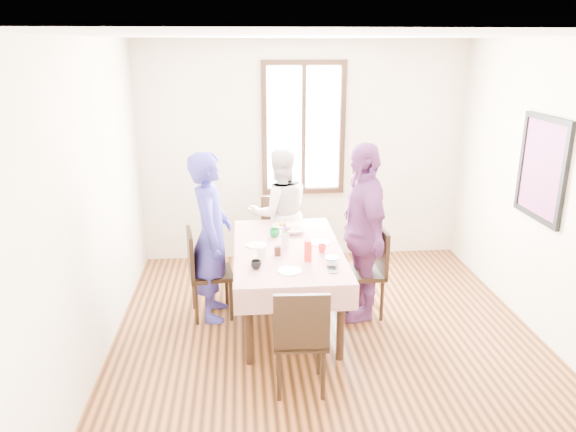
{
  "coord_description": "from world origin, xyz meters",
  "views": [
    {
      "loc": [
        -0.76,
        -4.32,
        2.64
      ],
      "look_at": [
        -0.34,
        0.48,
        1.1
      ],
      "focal_mm": 33.78,
      "sensor_mm": 36.0,
      "label": 1
    }
  ],
  "objects_px": {
    "chair_far": "(279,238)",
    "chair_near": "(300,336)",
    "person_far": "(279,213)",
    "chair_right": "(362,272)",
    "dining_table": "(288,284)",
    "person_right": "(362,232)",
    "person_left": "(211,237)",
    "chair_left": "(211,273)"
  },
  "relations": [
    {
      "from": "chair_left",
      "to": "chair_near",
      "type": "relative_size",
      "value": 1.0
    },
    {
      "from": "chair_right",
      "to": "person_left",
      "type": "xyz_separation_m",
      "value": [
        -1.49,
        0.1,
        0.39
      ]
    },
    {
      "from": "person_right",
      "to": "person_far",
      "type": "bearing_deg",
      "value": -149.84
    },
    {
      "from": "dining_table",
      "to": "chair_left",
      "type": "xyz_separation_m",
      "value": [
        -0.75,
        0.15,
        0.08
      ]
    },
    {
      "from": "chair_left",
      "to": "person_left",
      "type": "bearing_deg",
      "value": 81.18
    },
    {
      "from": "dining_table",
      "to": "person_left",
      "type": "relative_size",
      "value": 0.98
    },
    {
      "from": "chair_left",
      "to": "person_right",
      "type": "relative_size",
      "value": 0.51
    },
    {
      "from": "person_left",
      "to": "person_far",
      "type": "xyz_separation_m",
      "value": [
        0.73,
        0.96,
        -0.08
      ]
    },
    {
      "from": "chair_near",
      "to": "person_right",
      "type": "relative_size",
      "value": 0.51
    },
    {
      "from": "person_left",
      "to": "person_right",
      "type": "height_order",
      "value": "person_right"
    },
    {
      "from": "chair_far",
      "to": "chair_left",
      "type": "bearing_deg",
      "value": 53.74
    },
    {
      "from": "chair_far",
      "to": "person_far",
      "type": "distance_m",
      "value": 0.31
    },
    {
      "from": "dining_table",
      "to": "person_right",
      "type": "height_order",
      "value": "person_right"
    },
    {
      "from": "person_right",
      "to": "chair_right",
      "type": "bearing_deg",
      "value": 85.55
    },
    {
      "from": "person_far",
      "to": "person_right",
      "type": "height_order",
      "value": "person_right"
    },
    {
      "from": "dining_table",
      "to": "person_far",
      "type": "distance_m",
      "value": 1.18
    },
    {
      "from": "dining_table",
      "to": "person_right",
      "type": "xyz_separation_m",
      "value": [
        0.73,
        0.05,
        0.51
      ]
    },
    {
      "from": "chair_near",
      "to": "person_far",
      "type": "distance_m",
      "value": 2.27
    },
    {
      "from": "chair_right",
      "to": "chair_near",
      "type": "distance_m",
      "value": 1.41
    },
    {
      "from": "dining_table",
      "to": "chair_far",
      "type": "height_order",
      "value": "chair_far"
    },
    {
      "from": "chair_far",
      "to": "chair_near",
      "type": "height_order",
      "value": "same"
    },
    {
      "from": "chair_far",
      "to": "chair_near",
      "type": "bearing_deg",
      "value": 91.29
    },
    {
      "from": "chair_left",
      "to": "person_far",
      "type": "distance_m",
      "value": 1.26
    },
    {
      "from": "chair_far",
      "to": "person_far",
      "type": "bearing_deg",
      "value": 91.29
    },
    {
      "from": "chair_left",
      "to": "chair_near",
      "type": "distance_m",
      "value": 1.49
    },
    {
      "from": "person_far",
      "to": "person_left",
      "type": "bearing_deg",
      "value": 41.71
    },
    {
      "from": "person_far",
      "to": "chair_near",
      "type": "bearing_deg",
      "value": 79.1
    },
    {
      "from": "dining_table",
      "to": "chair_right",
      "type": "xyz_separation_m",
      "value": [
        0.75,
        0.05,
        0.08
      ]
    },
    {
      "from": "person_far",
      "to": "dining_table",
      "type": "bearing_deg",
      "value": 79.1
    },
    {
      "from": "chair_far",
      "to": "person_far",
      "type": "height_order",
      "value": "person_far"
    },
    {
      "from": "chair_right",
      "to": "chair_far",
      "type": "xyz_separation_m",
      "value": [
        -0.75,
        1.08,
        0.0
      ]
    },
    {
      "from": "chair_left",
      "to": "chair_right",
      "type": "distance_m",
      "value": 1.51
    },
    {
      "from": "person_far",
      "to": "person_right",
      "type": "distance_m",
      "value": 1.3
    },
    {
      "from": "chair_right",
      "to": "person_far",
      "type": "relative_size",
      "value": 0.59
    },
    {
      "from": "person_right",
      "to": "chair_left",
      "type": "bearing_deg",
      "value": -98.42
    },
    {
      "from": "chair_far",
      "to": "person_left",
      "type": "relative_size",
      "value": 0.54
    },
    {
      "from": "person_right",
      "to": "person_left",
      "type": "bearing_deg",
      "value": -98.48
    },
    {
      "from": "chair_right",
      "to": "chair_far",
      "type": "distance_m",
      "value": 1.32
    },
    {
      "from": "chair_near",
      "to": "person_far",
      "type": "height_order",
      "value": "person_far"
    },
    {
      "from": "chair_right",
      "to": "chair_near",
      "type": "bearing_deg",
      "value": 146.67
    },
    {
      "from": "chair_left",
      "to": "chair_far",
      "type": "xyz_separation_m",
      "value": [
        0.75,
        0.98,
        0.0
      ]
    },
    {
      "from": "chair_far",
      "to": "chair_near",
      "type": "distance_m",
      "value": 2.27
    }
  ]
}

